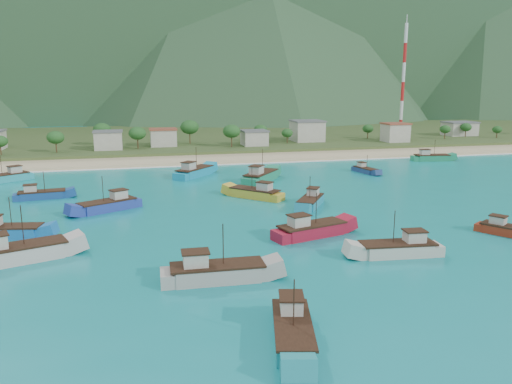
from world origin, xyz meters
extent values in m
plane|color=#0B7F7B|center=(0.00, 0.00, 0.00)|extent=(600.00, 600.00, 0.00)
cube|color=beige|center=(0.00, 79.00, 0.00)|extent=(400.00, 18.00, 1.20)
cube|color=#385123|center=(0.00, 140.00, 0.00)|extent=(400.00, 110.00, 2.40)
cube|color=white|center=(0.00, 69.50, 0.00)|extent=(400.00, 2.50, 0.08)
cube|color=#284C2D|center=(-40.00, 300.00, 75.00)|extent=(800.00, 160.00, 150.00)
cube|color=beige|center=(-27.67, 99.01, 4.41)|extent=(8.58, 6.66, 5.61)
cube|color=beige|center=(-9.96, 104.05, 4.36)|extent=(8.54, 7.13, 5.52)
cube|color=beige|center=(20.65, 98.98, 3.96)|extent=(8.16, 8.23, 4.73)
cube|color=beige|center=(42.72, 107.09, 5.18)|extent=(10.62, 10.24, 7.15)
cube|color=beige|center=(73.42, 97.53, 4.77)|extent=(8.33, 7.41, 6.34)
cube|color=beige|center=(110.74, 111.93, 4.19)|extent=(12.07, 8.64, 5.17)
cylinder|color=red|center=(81.43, 108.00, 5.18)|extent=(1.20, 1.20, 7.17)
cylinder|color=white|center=(81.43, 108.00, 12.35)|extent=(1.20, 1.20, 7.17)
cylinder|color=red|center=(81.43, 108.00, 19.52)|extent=(1.20, 1.20, 7.17)
cylinder|color=white|center=(81.43, 108.00, 26.69)|extent=(1.20, 1.20, 7.17)
cylinder|color=red|center=(81.43, 108.00, 33.85)|extent=(1.20, 1.20, 7.17)
cylinder|color=white|center=(81.43, 108.00, 41.02)|extent=(1.20, 1.20, 7.17)
cube|color=teal|center=(-7.19, -29.69, 0.59)|extent=(5.73, 11.34, 1.98)
cube|color=beige|center=(-6.65, -27.53, 2.38)|extent=(2.53, 2.88, 1.61)
cylinder|color=#382114|center=(-7.33, -30.29, 3.81)|extent=(0.12, 0.12, 4.45)
cube|color=gold|center=(3.02, 26.22, 0.63)|extent=(10.26, 10.58, 2.07)
cube|color=beige|center=(4.62, 24.53, 2.51)|extent=(3.29, 3.31, 1.68)
cylinder|color=#382114|center=(2.57, 26.69, 4.00)|extent=(0.12, 0.12, 4.66)
cube|color=beige|center=(13.12, -11.60, 0.61)|extent=(11.36, 4.39, 2.01)
cube|color=beige|center=(15.38, -11.83, 2.43)|extent=(2.71, 2.28, 1.64)
cylinder|color=#382114|center=(12.50, -11.53, 3.88)|extent=(0.12, 0.12, 4.53)
cube|color=#BEB3AC|center=(-34.79, -2.04, 0.78)|extent=(13.52, 8.02, 2.36)
cylinder|color=#382114|center=(-34.09, -1.79, 4.62)|extent=(0.12, 0.12, 5.31)
cube|color=#1A8257|center=(65.74, 61.80, 0.62)|extent=(11.63, 4.96, 2.05)
cube|color=beige|center=(63.46, 62.14, 2.48)|extent=(2.84, 2.42, 1.66)
cylinder|color=#382114|center=(66.37, 61.70, 3.95)|extent=(0.12, 0.12, 4.61)
cube|color=navy|center=(-37.95, 35.65, 0.50)|extent=(10.13, 4.05, 1.79)
cube|color=beige|center=(-39.95, 35.42, 2.12)|extent=(2.44, 2.06, 1.46)
cylinder|color=#382114|center=(-37.39, 35.72, 3.41)|extent=(0.12, 0.12, 4.03)
cube|color=#A29C94|center=(-11.29, -14.46, 0.70)|extent=(12.22, 4.03, 2.20)
cube|color=beige|center=(-13.76, -14.37, 2.69)|extent=(2.83, 2.32, 1.79)
cylinder|color=#382114|center=(-10.60, -14.49, 4.27)|extent=(0.12, 0.12, 4.95)
cube|color=#1D835D|center=(8.58, 42.66, 0.82)|extent=(11.32, 12.97, 2.43)
cube|color=beige|center=(6.90, 40.51, 3.02)|extent=(3.80, 3.90, 1.97)
cylinder|color=#382114|center=(9.05, 43.26, 4.76)|extent=(0.12, 0.12, 5.47)
cube|color=#253B9A|center=(-25.00, 22.51, 0.64)|extent=(11.67, 8.48, 2.08)
cube|color=beige|center=(-22.94, 23.64, 2.53)|extent=(3.29, 3.09, 1.69)
cylinder|color=#382114|center=(-25.57, 22.20, 4.03)|extent=(0.12, 0.12, 4.69)
cube|color=#186AB7|center=(-38.52, 9.45, 0.59)|extent=(11.33, 5.26, 1.98)
cylinder|color=#382114|center=(-37.91, 9.33, 3.82)|extent=(0.12, 0.12, 4.46)
cube|color=navy|center=(37.41, 47.53, 0.38)|extent=(4.08, 8.86, 1.55)
cube|color=beige|center=(37.08, 49.25, 1.78)|extent=(1.90, 2.20, 1.26)
cylinder|color=#382114|center=(37.50, 47.06, 2.90)|extent=(0.12, 0.12, 3.49)
cube|color=maroon|center=(5.18, -0.81, 0.67)|extent=(12.29, 6.58, 2.14)
cube|color=beige|center=(2.87, -1.47, 2.61)|extent=(3.17, 2.81, 1.74)
cylinder|color=#382114|center=(5.83, -0.63, 4.15)|extent=(0.12, 0.12, 4.82)
cube|color=#9C2B16|center=(34.05, -7.60, 0.44)|extent=(7.22, 9.23, 1.67)
cube|color=beige|center=(33.04, -6.01, 1.95)|extent=(2.54, 2.67, 1.36)
cube|color=teal|center=(-49.17, 56.51, 0.63)|extent=(11.18, 9.27, 2.06)
cube|color=beige|center=(-47.28, 57.85, 2.50)|extent=(3.30, 3.18, 1.67)
cylinder|color=#382114|center=(-49.69, 56.14, 3.98)|extent=(0.12, 0.12, 4.63)
cube|color=#138EB3|center=(-5.58, 52.91, 0.77)|extent=(11.26, 12.22, 2.34)
cube|color=beige|center=(-7.29, 50.92, 2.89)|extent=(3.69, 3.75, 1.90)
cylinder|color=#382114|center=(-5.10, 53.47, 4.57)|extent=(0.12, 0.12, 5.26)
cube|color=teal|center=(11.31, 16.81, 0.55)|extent=(8.29, 10.41, 1.90)
cube|color=beige|center=(12.48, 18.60, 2.27)|extent=(2.90, 3.03, 1.54)
cylinder|color=#382114|center=(10.99, 16.32, 3.63)|extent=(0.12, 0.12, 4.26)
camera|label=1|loc=(-19.91, -67.80, 22.05)|focal=35.00mm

